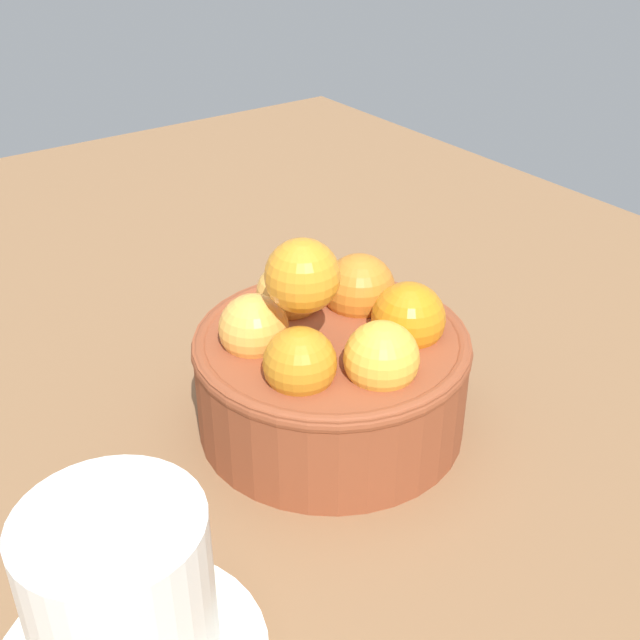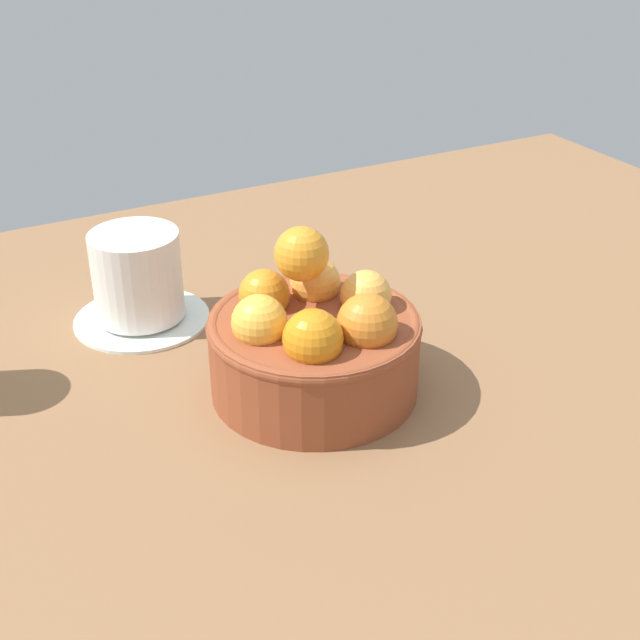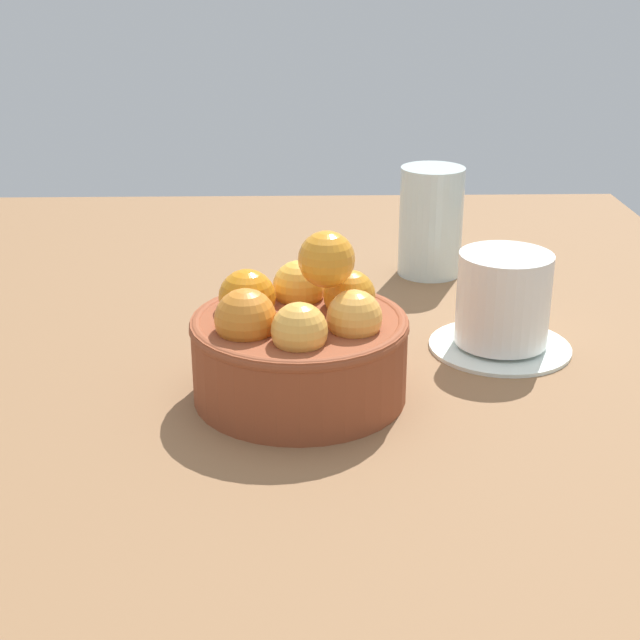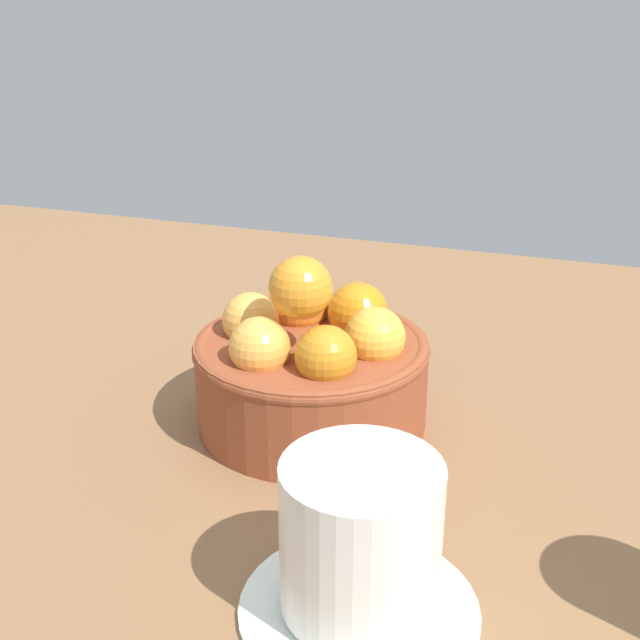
% 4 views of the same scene
% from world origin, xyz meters
% --- Properties ---
extents(ground_plane, '(1.14, 0.80, 0.05)m').
position_xyz_m(ground_plane, '(0.00, 0.00, -0.02)').
color(ground_plane, brown).
extents(terracotta_bowl, '(0.15, 0.15, 0.12)m').
position_xyz_m(terracotta_bowl, '(0.00, 0.00, 0.04)').
color(terracotta_bowl, brown).
rests_on(terracotta_bowl, ground_plane).
extents(coffee_cup, '(0.11, 0.11, 0.08)m').
position_xyz_m(coffee_cup, '(0.08, -0.16, 0.04)').
color(coffee_cup, white).
rests_on(coffee_cup, ground_plane).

